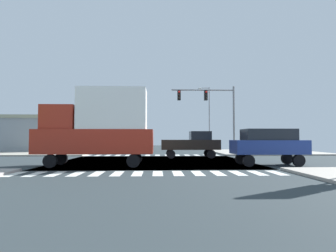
% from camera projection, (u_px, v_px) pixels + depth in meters
% --- Properties ---
extents(ground, '(90.00, 90.00, 0.05)m').
position_uv_depth(ground, '(154.00, 162.00, 21.22)').
color(ground, '#2B3437').
extents(sidewalk_corner_ne, '(12.00, 12.00, 0.14)m').
position_uv_depth(sidewalk_corner_ne, '(264.00, 152.00, 33.70)').
color(sidewalk_corner_ne, '#A09B91').
rests_on(sidewalk_corner_ne, ground).
extents(sidewalk_corner_nw, '(12.00, 12.00, 0.14)m').
position_uv_depth(sidewalk_corner_nw, '(44.00, 152.00, 32.71)').
color(sidewalk_corner_nw, '#A29D8E').
rests_on(sidewalk_corner_nw, ground).
extents(crosswalk_near, '(13.50, 2.00, 0.01)m').
position_uv_depth(crosswalk_near, '(148.00, 173.00, 13.92)').
color(crosswalk_near, silver).
rests_on(crosswalk_near, ground).
extents(crosswalk_far, '(13.50, 2.00, 0.01)m').
position_uv_depth(crosswalk_far, '(153.00, 155.00, 28.50)').
color(crosswalk_far, silver).
rests_on(crosswalk_far, ground).
extents(traffic_signal_mast, '(6.44, 0.55, 7.02)m').
position_uv_depth(traffic_signal_mast, '(210.00, 104.00, 28.44)').
color(traffic_signal_mast, gray).
rests_on(traffic_signal_mast, ground).
extents(street_lamp, '(1.78, 0.32, 9.28)m').
position_uv_depth(street_lamp, '(208.00, 113.00, 41.68)').
color(street_lamp, gray).
rests_on(street_lamp, ground).
extents(bank_building, '(12.37, 7.75, 4.51)m').
position_uv_depth(bank_building, '(16.00, 134.00, 36.51)').
color(bank_building, gray).
rests_on(bank_building, ground).
extents(box_truck_nearside_1, '(7.20, 2.40, 4.85)m').
position_uv_depth(box_truck_nearside_1, '(100.00, 125.00, 17.71)').
color(box_truck_nearside_1, black).
rests_on(box_truck_nearside_1, ground).
extents(suv_farside_1, '(1.96, 4.60, 2.34)m').
position_uv_depth(suv_farside_1, '(130.00, 140.00, 53.48)').
color(suv_farside_1, black).
rests_on(suv_farside_1, ground).
extents(pickup_crossing_1, '(5.10, 2.00, 2.35)m').
position_uv_depth(pickup_crossing_1, '(192.00, 143.00, 24.90)').
color(pickup_crossing_1, black).
rests_on(pickup_crossing_1, ground).
extents(sedan_queued_1, '(1.80, 4.30, 1.88)m').
position_uv_depth(sedan_queued_1, '(112.00, 143.00, 32.76)').
color(sedan_queued_1, black).
rests_on(sedan_queued_1, ground).
extents(suv_leading_2, '(4.60, 1.96, 2.34)m').
position_uv_depth(suv_leading_2, '(268.00, 144.00, 18.07)').
color(suv_leading_2, black).
rests_on(suv_leading_2, ground).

